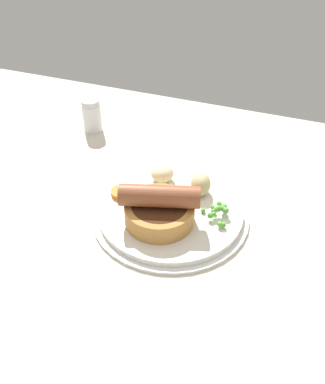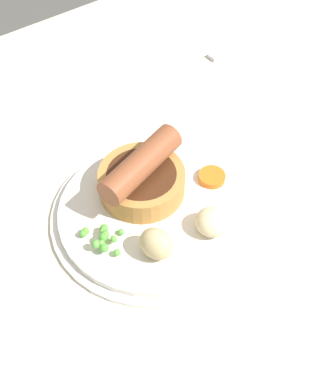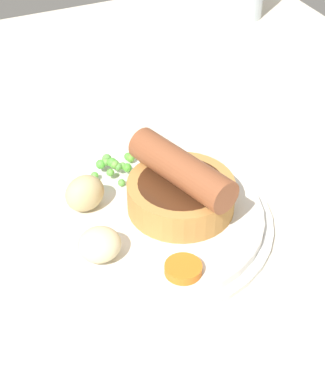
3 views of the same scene
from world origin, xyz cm
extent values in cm
cube|color=beige|center=(0.00, 0.00, 1.50)|extent=(110.00, 80.00, 3.00)
cylinder|color=silver|center=(-3.61, -3.03, 3.25)|extent=(23.31, 23.31, 0.50)
cylinder|color=silver|center=(-3.61, -3.03, 3.70)|extent=(21.45, 21.45, 1.40)
cylinder|color=#BC8442|center=(-2.99, 0.23, 5.86)|extent=(9.93, 9.93, 2.92)
cylinder|color=#472614|center=(-2.99, 0.23, 7.17)|extent=(7.95, 7.95, 0.30)
cylinder|color=brown|center=(-2.99, 0.23, 8.88)|extent=(11.55, 6.31, 3.13)
sphere|color=#66B64A|center=(-10.11, -2.98, 5.36)|extent=(0.71, 0.71, 0.71)
sphere|color=#63A344|center=(-11.08, -4.34, 5.59)|extent=(0.84, 0.84, 0.84)
sphere|color=#5DAA45|center=(-11.58, -4.08, 5.57)|extent=(0.97, 0.97, 0.97)
sphere|color=#67B345|center=(-10.25, -3.74, 5.65)|extent=(0.92, 0.92, 0.92)
sphere|color=#59A847|center=(-10.01, -3.45, 5.48)|extent=(0.79, 0.79, 0.79)
sphere|color=green|center=(-9.74, -2.63, 5.27)|extent=(0.89, 0.89, 0.89)
sphere|color=green|center=(-10.55, -3.91, 5.76)|extent=(0.95, 0.95, 0.95)
sphere|color=#63B738|center=(-11.46, -1.61, 4.99)|extent=(0.84, 0.84, 0.84)
sphere|color=#51B23D|center=(-11.09, -4.91, 5.46)|extent=(0.96, 0.96, 0.96)
sphere|color=#5DB942|center=(-10.18, -5.91, 4.99)|extent=(0.76, 0.76, 0.76)
sphere|color=#5FAE43|center=(-9.63, -4.45, 5.30)|extent=(0.76, 0.76, 0.76)
sphere|color=#55AE3A|center=(-11.86, -1.71, 4.96)|extent=(0.82, 0.82, 0.82)
sphere|color=#5BAD42|center=(-8.35, -3.81, 4.76)|extent=(0.72, 0.72, 0.72)
ellipsoid|color=#CCB77F|center=(-6.63, -8.04, 6.12)|extent=(3.96, 4.49, 3.43)
ellipsoid|color=beige|center=(0.09, -9.03, 5.78)|extent=(4.15, 4.28, 2.75)
cylinder|color=orange|center=(4.62, -3.41, 4.80)|extent=(3.27, 3.27, 0.79)
cube|color=silver|center=(29.23, 16.48, 3.30)|extent=(18.06, 2.47, 0.60)
camera|label=1|loc=(-19.35, 42.16, 45.75)|focal=40.00mm
camera|label=2|loc=(-24.17, -33.62, 52.09)|focal=50.00mm
camera|label=3|loc=(37.97, -20.36, 43.02)|focal=60.00mm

